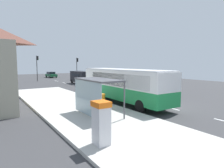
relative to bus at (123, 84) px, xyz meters
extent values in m
cube|color=#38383A|center=(1.71, 11.21, -1.86)|extent=(56.00, 92.00, 0.04)
cube|color=beige|center=(-4.69, -0.79, -1.75)|extent=(6.20, 30.00, 0.18)
cube|color=silver|center=(1.96, -3.79, -1.84)|extent=(0.16, 2.20, 0.01)
cube|color=silver|center=(1.96, 1.21, -1.84)|extent=(0.16, 2.20, 0.01)
cube|color=silver|center=(1.96, 6.21, -1.84)|extent=(0.16, 2.20, 0.01)
cube|color=silver|center=(1.96, 11.21, -1.84)|extent=(0.16, 2.20, 0.01)
cube|color=silver|center=(1.96, 16.21, -1.84)|extent=(0.16, 2.20, 0.01)
cube|color=silver|center=(1.96, 21.21, -1.84)|extent=(0.16, 2.20, 0.01)
cube|color=silver|center=(1.96, 26.21, -1.84)|extent=(0.16, 2.20, 0.01)
cube|color=#1E8C47|center=(0.01, -0.02, -0.77)|extent=(2.57, 11.02, 1.15)
cube|color=silver|center=(0.01, -0.02, 0.53)|extent=(2.57, 11.02, 1.45)
cube|color=silver|center=(0.01, -0.02, 1.31)|extent=(2.45, 10.80, 0.12)
cube|color=black|center=(0.05, 5.43, 0.46)|extent=(2.30, 0.14, 1.22)
cube|color=black|center=(-1.20, -0.51, 0.46)|extent=(0.14, 8.58, 1.10)
cylinder|color=black|center=(-1.09, 3.89, -1.34)|extent=(0.29, 1.00, 1.00)
cylinder|color=black|center=(1.17, 3.87, -1.34)|extent=(0.29, 1.00, 1.00)
cylinder|color=black|center=(-1.14, -3.71, -1.34)|extent=(0.29, 1.00, 1.00)
cylinder|color=black|center=(1.12, -3.73, -1.34)|extent=(0.29, 1.00, 1.00)
cube|color=black|center=(3.91, 18.09, -0.52)|extent=(2.09, 5.23, 1.96)
cube|color=black|center=(3.91, 18.09, -0.19)|extent=(2.10, 3.16, 0.44)
cylinder|color=black|center=(4.85, 16.11, -1.50)|extent=(0.23, 0.68, 0.68)
cylinder|color=black|center=(3.05, 16.07, -1.50)|extent=(0.23, 0.68, 0.68)
cylinder|color=black|center=(4.78, 20.11, -1.50)|extent=(0.23, 0.68, 0.68)
cylinder|color=black|center=(2.98, 20.07, -1.50)|extent=(0.23, 0.68, 0.68)
cube|color=#195933|center=(4.01, 36.91, -1.22)|extent=(1.96, 4.46, 0.60)
cube|color=black|center=(4.00, 37.11, -0.62)|extent=(1.67, 2.43, 0.60)
cylinder|color=black|center=(4.89, 35.44, -1.52)|extent=(0.22, 0.65, 0.64)
cylinder|color=black|center=(3.25, 35.38, -1.52)|extent=(0.22, 0.65, 0.64)
cylinder|color=black|center=(4.77, 38.44, -1.52)|extent=(0.22, 0.65, 0.64)
cylinder|color=black|center=(3.14, 38.37, -1.52)|extent=(0.22, 0.65, 0.64)
cube|color=silver|center=(-6.78, -7.42, -0.81)|extent=(0.60, 0.70, 1.70)
cube|color=orange|center=(-6.78, -7.42, 0.16)|extent=(0.66, 0.76, 0.24)
cube|color=black|center=(-6.47, -7.42, -0.54)|extent=(0.03, 0.36, 0.44)
cylinder|color=orange|center=(-2.49, -0.30, -1.19)|extent=(0.52, 0.52, 0.95)
cylinder|color=blue|center=(-2.49, 0.40, -1.19)|extent=(0.52, 0.52, 0.95)
cylinder|color=#2D2D2D|center=(7.11, 27.25, 0.67)|extent=(0.14, 0.14, 5.02)
cube|color=black|center=(7.33, 27.25, 2.67)|extent=(0.24, 0.28, 0.84)
sphere|color=#360606|center=(7.45, 27.25, 2.95)|extent=(0.16, 0.16, 0.16)
sphere|color=#F2B20C|center=(7.45, 27.25, 2.67)|extent=(0.16, 0.16, 0.16)
sphere|color=black|center=(7.45, 27.25, 2.39)|extent=(0.16, 0.16, 0.16)
cylinder|color=#2D2D2D|center=(-1.49, 28.05, 0.83)|extent=(0.14, 0.14, 5.34)
cube|color=black|center=(-1.27, 28.05, 3.00)|extent=(0.24, 0.28, 0.84)
sphere|color=#360606|center=(-1.15, 28.05, 3.28)|extent=(0.16, 0.16, 0.16)
sphere|color=#3C2C03|center=(-1.15, 28.05, 3.00)|extent=(0.16, 0.16, 0.16)
sphere|color=green|center=(-1.15, 28.05, 2.72)|extent=(0.16, 0.16, 0.16)
cube|color=#4C4C51|center=(-4.39, -2.93, 0.79)|extent=(1.80, 4.00, 0.10)
cube|color=#8CA5B2|center=(-5.24, -2.93, -0.41)|extent=(0.06, 3.80, 2.30)
cylinder|color=#4C4C51|center=(-3.54, -4.83, -0.44)|extent=(0.10, 0.10, 2.44)
cylinder|color=#4C4C51|center=(-3.54, -1.03, -0.44)|extent=(0.10, 0.10, 2.44)
camera|label=1|loc=(-10.96, -14.55, 1.91)|focal=31.13mm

